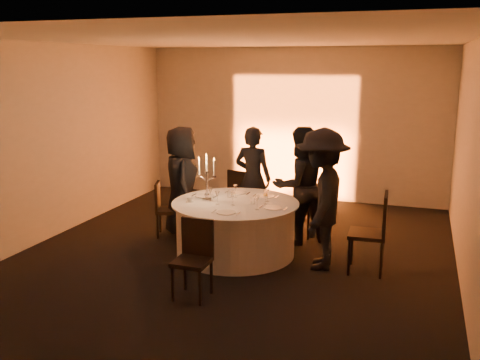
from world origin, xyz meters
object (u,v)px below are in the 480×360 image
(chair_back_right, at_px, (315,208))
(chair_front, at_px, (194,254))
(banquet_table, at_px, (235,228))
(guest_back_left, at_px, (253,179))
(guest_right, at_px, (321,199))
(candelabra, at_px, (207,184))
(guest_left, at_px, (182,181))
(chair_back_left, at_px, (241,193))
(coffee_cup, at_px, (190,200))
(chair_right, at_px, (375,228))
(guest_back_right, at_px, (299,185))
(chair_left, at_px, (164,206))

(chair_back_right, xyz_separation_m, chair_front, (-0.93, -2.58, 0.03))
(banquet_table, xyz_separation_m, guest_back_left, (-0.13, 1.22, 0.47))
(guest_right, distance_m, candelabra, 1.66)
(banquet_table, distance_m, guest_back_left, 1.31)
(chair_front, distance_m, guest_left, 2.35)
(chair_front, height_order, candelabra, candelabra)
(chair_back_left, bearing_deg, coffee_cup, 98.03)
(chair_right, bearing_deg, banquet_table, -93.86)
(banquet_table, relative_size, chair_front, 1.96)
(candelabra, bearing_deg, guest_back_right, 35.99)
(guest_right, bearing_deg, chair_back_left, -138.00)
(guest_back_left, bearing_deg, chair_back_right, -179.44)
(banquet_table, bearing_deg, chair_right, -1.83)
(guest_left, distance_m, guest_right, 2.43)
(chair_front, distance_m, guest_back_left, 2.70)
(coffee_cup, bearing_deg, chair_left, 138.98)
(chair_back_right, bearing_deg, banquet_table, 13.19)
(guest_right, height_order, coffee_cup, guest_right)
(chair_left, xyz_separation_m, chair_back_right, (2.28, 0.68, 0.00))
(candelabra, bearing_deg, guest_back_left, 76.50)
(chair_front, xyz_separation_m, coffee_cup, (-0.62, 1.26, 0.29))
(banquet_table, xyz_separation_m, coffee_cup, (-0.62, -0.20, 0.42))
(candelabra, bearing_deg, coffee_cup, -137.47)
(chair_left, relative_size, guest_back_right, 0.49)
(guest_back_right, bearing_deg, guest_back_left, -66.96)
(chair_left, distance_m, guest_back_left, 1.50)
(chair_right, relative_size, coffee_cup, 9.72)
(chair_right, xyz_separation_m, guest_back_right, (-1.20, 0.88, 0.28))
(chair_back_right, xyz_separation_m, guest_left, (-2.03, -0.53, 0.38))
(banquet_table, distance_m, coffee_cup, 0.77)
(guest_right, height_order, candelabra, guest_right)
(chair_left, bearing_deg, banquet_table, -127.77)
(banquet_table, bearing_deg, chair_left, 162.03)
(guest_left, height_order, coffee_cup, guest_left)
(chair_back_left, relative_size, chair_back_right, 1.07)
(chair_left, height_order, coffee_cup, chair_left)
(guest_back_right, distance_m, candelabra, 1.44)
(chair_left, distance_m, guest_right, 2.67)
(chair_back_right, height_order, candelabra, candelabra)
(guest_left, xyz_separation_m, guest_back_left, (0.97, 0.63, -0.02))
(chair_front, bearing_deg, chair_back_right, 70.26)
(guest_back_left, bearing_deg, guest_right, 142.02)
(chair_left, relative_size, candelabra, 1.27)
(chair_front, xyz_separation_m, candelabra, (-0.43, 1.44, 0.49))
(chair_back_left, relative_size, candelabra, 1.35)
(coffee_cup, bearing_deg, chair_back_right, 40.42)
(guest_left, bearing_deg, chair_back_right, -103.32)
(chair_right, bearing_deg, guest_left, -104.10)
(coffee_cup, distance_m, candelabra, 0.33)
(guest_left, relative_size, coffee_cup, 15.78)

